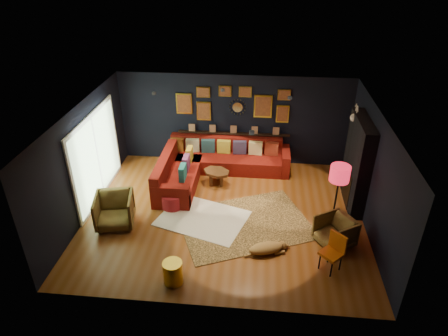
# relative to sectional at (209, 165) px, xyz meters

# --- Properties ---
(floor) EXTENTS (6.50, 6.50, 0.00)m
(floor) POSITION_rel_sectional_xyz_m (0.61, -1.81, -0.32)
(floor) COLOR brown
(floor) RESTS_ON ground
(room_walls) EXTENTS (6.50, 6.50, 6.50)m
(room_walls) POSITION_rel_sectional_xyz_m (0.61, -1.81, 1.27)
(room_walls) COLOR black
(room_walls) RESTS_ON ground
(sectional) EXTENTS (3.41, 2.69, 0.86)m
(sectional) POSITION_rel_sectional_xyz_m (0.00, 0.00, 0.00)
(sectional) COLOR maroon
(sectional) RESTS_ON ground
(ledge) EXTENTS (3.20, 0.12, 0.04)m
(ledge) POSITION_rel_sectional_xyz_m (0.61, 0.87, 0.60)
(ledge) COLOR black
(ledge) RESTS_ON room_walls
(gallery_wall) EXTENTS (3.15, 0.04, 1.02)m
(gallery_wall) POSITION_rel_sectional_xyz_m (0.60, 0.91, 1.48)
(gallery_wall) COLOR gold
(gallery_wall) RESTS_ON room_walls
(sunburst_mirror) EXTENTS (0.47, 0.16, 0.47)m
(sunburst_mirror) POSITION_rel_sectional_xyz_m (0.71, 0.91, 1.38)
(sunburst_mirror) COLOR silver
(sunburst_mirror) RESTS_ON room_walls
(fireplace) EXTENTS (0.31, 1.60, 2.20)m
(fireplace) POSITION_rel_sectional_xyz_m (3.71, -0.91, 0.70)
(fireplace) COLOR black
(fireplace) RESTS_ON ground
(deer_head) EXTENTS (0.50, 0.28, 0.45)m
(deer_head) POSITION_rel_sectional_xyz_m (3.75, -0.41, 1.73)
(deer_head) COLOR white
(deer_head) RESTS_ON fireplace
(sliding_door) EXTENTS (0.06, 2.80, 2.20)m
(sliding_door) POSITION_rel_sectional_xyz_m (-2.60, -1.21, 0.78)
(sliding_door) COLOR white
(sliding_door) RESTS_ON ground
(ceiling_spots) EXTENTS (3.30, 2.50, 0.06)m
(ceiling_spots) POSITION_rel_sectional_xyz_m (0.61, -1.01, 2.24)
(ceiling_spots) COLOR black
(ceiling_spots) RESTS_ON room_walls
(shag_rug) EXTENTS (2.31, 1.97, 0.03)m
(shag_rug) POSITION_rel_sectional_xyz_m (0.12, -2.01, -0.31)
(shag_rug) COLOR white
(shag_rug) RESTS_ON ground
(leopard_rug) EXTENTS (3.47, 3.04, 0.02)m
(leopard_rug) POSITION_rel_sectional_xyz_m (1.12, -2.11, -0.31)
(leopard_rug) COLOR tan
(leopard_rug) RESTS_ON ground
(coffee_table) EXTENTS (0.90, 0.80, 0.37)m
(coffee_table) POSITION_rel_sectional_xyz_m (0.27, -0.41, 0.00)
(coffee_table) COLOR brown
(coffee_table) RESTS_ON shag_rug
(pouf) EXTENTS (0.54, 0.54, 0.35)m
(pouf) POSITION_rel_sectional_xyz_m (-0.69, -1.60, -0.12)
(pouf) COLOR maroon
(pouf) RESTS_ON shag_rug
(armchair_left) EXTENTS (0.97, 0.93, 0.85)m
(armchair_left) POSITION_rel_sectional_xyz_m (-1.83, -2.41, 0.10)
(armchair_left) COLOR #AE883B
(armchair_left) RESTS_ON ground
(armchair_right) EXTENTS (0.93, 0.94, 0.72)m
(armchair_right) POSITION_rel_sectional_xyz_m (3.06, -2.60, 0.04)
(armchair_right) COLOR #AE883B
(armchair_right) RESTS_ON ground
(gold_stool) EXTENTS (0.38, 0.38, 0.47)m
(gold_stool) POSITION_rel_sectional_xyz_m (-0.15, -4.04, -0.09)
(gold_stool) COLOR gold
(gold_stool) RESTS_ON ground
(orange_chair) EXTENTS (0.54, 0.54, 0.81)m
(orange_chair) POSITION_rel_sectional_xyz_m (2.92, -3.36, 0.15)
(orange_chair) COLOR black
(orange_chair) RESTS_ON ground
(floor_lamp) EXTENTS (0.43, 0.43, 1.56)m
(floor_lamp) POSITION_rel_sectional_xyz_m (3.11, -1.95, 0.99)
(floor_lamp) COLOR black
(floor_lamp) RESTS_ON ground
(dog) EXTENTS (1.12, 0.80, 0.32)m
(dog) POSITION_rel_sectional_xyz_m (1.61, -3.05, -0.15)
(dog) COLOR #AA8246
(dog) RESTS_ON leopard_rug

